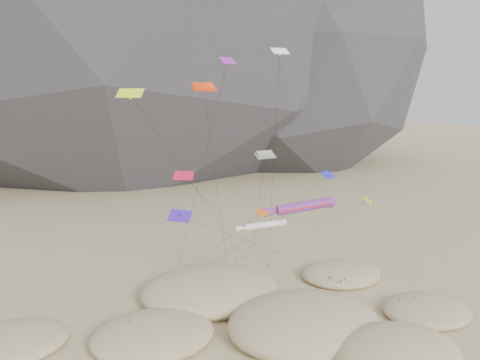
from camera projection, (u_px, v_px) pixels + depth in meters
name	position (u px, v px, depth m)	size (l,w,h in m)	color
ground	(282.00, 356.00, 43.39)	(500.00, 500.00, 0.00)	#CCB789
dunes	(250.00, 335.00, 45.69)	(52.45, 37.29, 4.15)	#CCB789
dune_grass	(250.00, 332.00, 46.00)	(41.92, 27.70, 1.59)	black
kite_stakes	(218.00, 261.00, 66.76)	(18.05, 5.40, 0.30)	#3F2D1E
rainbow_tube_kite	(301.00, 207.00, 50.17)	(8.21, 18.28, 12.86)	red
white_tube_kite	(263.00, 225.00, 52.00)	(6.16, 12.91, 10.06)	white
orange_parafoil	(204.00, 89.00, 53.56)	(6.84, 8.33, 25.13)	#FF3D0D
multi_parafoil	(265.00, 156.00, 55.69)	(4.04, 11.03, 17.17)	orange
delta_kites	(240.00, 151.00, 49.96)	(28.91, 20.09, 29.21)	#D0FF1A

